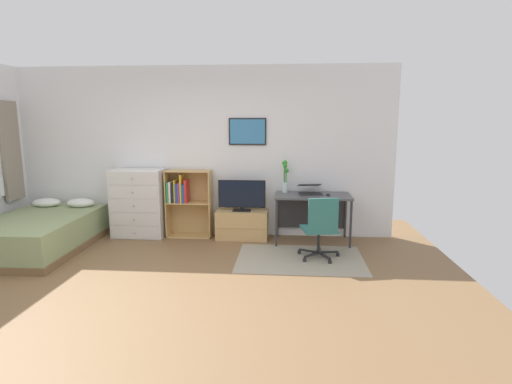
{
  "coord_description": "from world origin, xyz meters",
  "views": [
    {
      "loc": [
        1.39,
        -3.98,
        1.84
      ],
      "look_at": [
        0.95,
        1.5,
        0.87
      ],
      "focal_mm": 28.25,
      "sensor_mm": 36.0,
      "label": 1
    }
  ],
  "objects_px": {
    "bed": "(39,233)",
    "bookshelf": "(185,199)",
    "desk": "(312,202)",
    "laptop": "(310,190)",
    "tv_stand": "(242,224)",
    "bamboo_vase": "(285,176)",
    "dresser": "(139,203)",
    "television": "(242,196)",
    "computer_mouse": "(328,194)",
    "office_chair": "(321,226)"
  },
  "relations": [
    {
      "from": "dresser",
      "to": "desk",
      "type": "distance_m",
      "value": 2.76
    },
    {
      "from": "bed",
      "to": "office_chair",
      "type": "xyz_separation_m",
      "value": [
        4.01,
        -0.11,
        0.21
      ]
    },
    {
      "from": "office_chair",
      "to": "laptop",
      "type": "height_order",
      "value": "laptop"
    },
    {
      "from": "tv_stand",
      "to": "laptop",
      "type": "xyz_separation_m",
      "value": [
        1.06,
        -0.0,
        0.57
      ]
    },
    {
      "from": "tv_stand",
      "to": "bamboo_vase",
      "type": "bearing_deg",
      "value": 7.24
    },
    {
      "from": "tv_stand",
      "to": "computer_mouse",
      "type": "bearing_deg",
      "value": -6.34
    },
    {
      "from": "desk",
      "to": "tv_stand",
      "type": "bearing_deg",
      "value": 178.46
    },
    {
      "from": "dresser",
      "to": "television",
      "type": "bearing_deg",
      "value": -0.25
    },
    {
      "from": "bed",
      "to": "tv_stand",
      "type": "bearing_deg",
      "value": 13.41
    },
    {
      "from": "bed",
      "to": "office_chair",
      "type": "relative_size",
      "value": 2.39
    },
    {
      "from": "dresser",
      "to": "laptop",
      "type": "bearing_deg",
      "value": 0.21
    },
    {
      "from": "desk",
      "to": "computer_mouse",
      "type": "relative_size",
      "value": 10.96
    },
    {
      "from": "desk",
      "to": "television",
      "type": "bearing_deg",
      "value": 179.62
    },
    {
      "from": "laptop",
      "to": "bamboo_vase",
      "type": "bearing_deg",
      "value": 158.38
    },
    {
      "from": "bookshelf",
      "to": "tv_stand",
      "type": "distance_m",
      "value": 1.0
    },
    {
      "from": "dresser",
      "to": "desk",
      "type": "xyz_separation_m",
      "value": [
        2.76,
        -0.01,
        0.06
      ]
    },
    {
      "from": "office_chair",
      "to": "laptop",
      "type": "relative_size",
      "value": 2.05
    },
    {
      "from": "television",
      "to": "desk",
      "type": "bearing_deg",
      "value": -0.38
    },
    {
      "from": "office_chair",
      "to": "bookshelf",
      "type": "bearing_deg",
      "value": 144.15
    },
    {
      "from": "television",
      "to": "office_chair",
      "type": "distance_m",
      "value": 1.48
    },
    {
      "from": "television",
      "to": "bamboo_vase",
      "type": "bearing_deg",
      "value": 9.1
    },
    {
      "from": "dresser",
      "to": "desk",
      "type": "relative_size",
      "value": 0.96
    },
    {
      "from": "bamboo_vase",
      "to": "bookshelf",
      "type": "bearing_deg",
      "value": -178.88
    },
    {
      "from": "bookshelf",
      "to": "computer_mouse",
      "type": "height_order",
      "value": "bookshelf"
    },
    {
      "from": "bed",
      "to": "computer_mouse",
      "type": "xyz_separation_m",
      "value": [
        4.18,
        0.65,
        0.51
      ]
    },
    {
      "from": "tv_stand",
      "to": "office_chair",
      "type": "distance_m",
      "value": 1.49
    },
    {
      "from": "desk",
      "to": "bamboo_vase",
      "type": "height_order",
      "value": "bamboo_vase"
    },
    {
      "from": "tv_stand",
      "to": "television",
      "type": "bearing_deg",
      "value": -90.0
    },
    {
      "from": "bed",
      "to": "laptop",
      "type": "xyz_separation_m",
      "value": [
        3.91,
        0.8,
        0.55
      ]
    },
    {
      "from": "laptop",
      "to": "bamboo_vase",
      "type": "height_order",
      "value": "bamboo_vase"
    },
    {
      "from": "computer_mouse",
      "to": "bamboo_vase",
      "type": "xyz_separation_m",
      "value": [
        -0.65,
        0.23,
        0.24
      ]
    },
    {
      "from": "computer_mouse",
      "to": "bamboo_vase",
      "type": "bearing_deg",
      "value": 160.36
    },
    {
      "from": "bookshelf",
      "to": "bamboo_vase",
      "type": "height_order",
      "value": "bamboo_vase"
    },
    {
      "from": "laptop",
      "to": "computer_mouse",
      "type": "xyz_separation_m",
      "value": [
        0.26,
        -0.14,
        -0.04
      ]
    },
    {
      "from": "desk",
      "to": "computer_mouse",
      "type": "bearing_deg",
      "value": -27.4
    },
    {
      "from": "bamboo_vase",
      "to": "desk",
      "type": "bearing_deg",
      "value": -15.14
    },
    {
      "from": "television",
      "to": "computer_mouse",
      "type": "relative_size",
      "value": 7.1
    },
    {
      "from": "television",
      "to": "computer_mouse",
      "type": "xyz_separation_m",
      "value": [
        1.32,
        -0.12,
        0.06
      ]
    },
    {
      "from": "tv_stand",
      "to": "laptop",
      "type": "bearing_deg",
      "value": -0.26
    },
    {
      "from": "office_chair",
      "to": "bamboo_vase",
      "type": "distance_m",
      "value": 1.23
    },
    {
      "from": "bookshelf",
      "to": "laptop",
      "type": "relative_size",
      "value": 2.56
    },
    {
      "from": "dresser",
      "to": "laptop",
      "type": "xyz_separation_m",
      "value": [
        2.72,
        0.01,
        0.26
      ]
    },
    {
      "from": "bed",
      "to": "bookshelf",
      "type": "height_order",
      "value": "bookshelf"
    },
    {
      "from": "dresser",
      "to": "bed",
      "type": "bearing_deg",
      "value": -146.56
    },
    {
      "from": "bookshelf",
      "to": "laptop",
      "type": "distance_m",
      "value": 1.98
    },
    {
      "from": "tv_stand",
      "to": "computer_mouse",
      "type": "xyz_separation_m",
      "value": [
        1.32,
        -0.15,
        0.53
      ]
    },
    {
      "from": "bookshelf",
      "to": "bed",
      "type": "bearing_deg",
      "value": -156.19
    },
    {
      "from": "bed",
      "to": "dresser",
      "type": "bearing_deg",
      "value": 31.18
    },
    {
      "from": "desk",
      "to": "laptop",
      "type": "bearing_deg",
      "value": 146.86
    },
    {
      "from": "bookshelf",
      "to": "computer_mouse",
      "type": "xyz_separation_m",
      "value": [
        2.24,
        -0.2,
        0.14
      ]
    }
  ]
}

